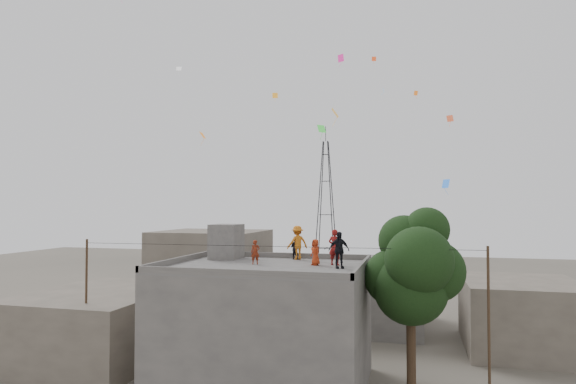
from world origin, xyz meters
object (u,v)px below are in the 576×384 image
Objects in this scene: tree at (414,269)px; person_dark_adult at (339,250)px; stair_head_box at (226,242)px; person_red_adult at (335,247)px; transmission_tower at (326,207)px.

tree is 3.74m from person_dark_adult.
stair_head_box is 10.80m from tree.
tree is 5.07× the size of person_dark_adult.
stair_head_box is at bearing 132.55° from person_dark_adult.
stair_head_box reaches higher than person_red_adult.
tree reaches higher than person_dark_adult.
stair_head_box is at bearing -1.42° from person_red_adult.
person_dark_adult is at bearing -168.24° from tree.
transmission_tower is (-11.37, 39.40, 2.97)m from tree.
person_red_adult reaches higher than person_dark_adult.
stair_head_box is 0.22× the size of tree.
transmission_tower is 39.60m from person_red_adult.
person_red_adult is 1.36m from person_dark_adult.
stair_head_box is 0.10× the size of transmission_tower.
person_red_adult is (7.40, -38.85, -2.04)m from transmission_tower.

